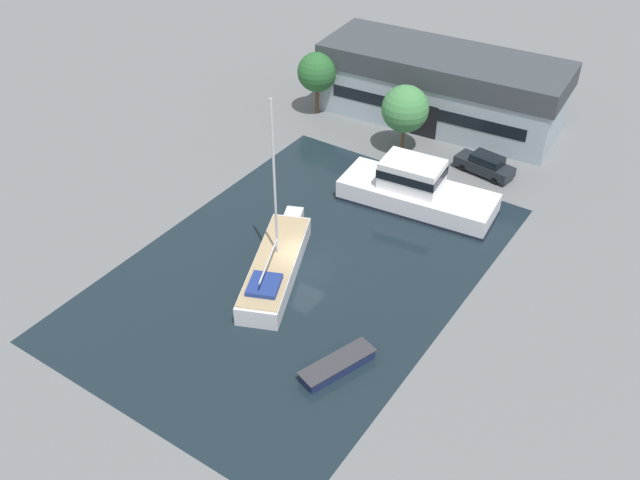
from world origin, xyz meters
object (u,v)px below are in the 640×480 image
at_px(parked_car, 485,165).
at_px(small_dinghy, 337,365).
at_px(quay_tree_near_building, 405,109).
at_px(motor_cruiser, 416,190).
at_px(quay_tree_by_water, 317,72).
at_px(sailboat_moored, 276,265).
at_px(warehouse_building, 442,87).

xyz_separation_m(parked_car, small_dinghy, (1.60, -24.12, -0.50)).
distance_m(parked_car, small_dinghy, 24.18).
bearing_deg(small_dinghy, quay_tree_near_building, 129.61).
bearing_deg(quay_tree_near_building, motor_cruiser, -54.77).
xyz_separation_m(quay_tree_by_water, sailboat_moored, (10.72, -20.68, -3.17)).
distance_m(sailboat_moored, motor_cruiser, 12.85).
height_order(quay_tree_by_water, parked_car, quay_tree_by_water).
distance_m(warehouse_building, motor_cruiser, 14.35).
relative_size(warehouse_building, motor_cruiser, 1.82).
distance_m(warehouse_building, parked_car, 9.93).
height_order(quay_tree_by_water, small_dinghy, quay_tree_by_water).
bearing_deg(motor_cruiser, sailboat_moored, 157.00).
xyz_separation_m(quay_tree_by_water, motor_cruiser, (14.49, -8.40, -2.64)).
height_order(quay_tree_near_building, sailboat_moored, sailboat_moored).
height_order(warehouse_building, quay_tree_by_water, warehouse_building).
xyz_separation_m(quay_tree_near_building, parked_car, (7.19, 0.40, -3.01)).
bearing_deg(warehouse_building, motor_cruiser, -75.34).
relative_size(quay_tree_by_water, parked_car, 1.16).
distance_m(quay_tree_near_building, small_dinghy, 25.54).
height_order(parked_car, motor_cruiser, motor_cruiser).
xyz_separation_m(quay_tree_near_building, sailboat_moored, (0.90, -18.88, -3.09)).
distance_m(motor_cruiser, small_dinghy, 17.64).
xyz_separation_m(warehouse_building, small_dinghy, (8.80, -30.57, -2.81)).
distance_m(warehouse_building, quay_tree_near_building, 6.88).
bearing_deg(sailboat_moored, quay_tree_near_building, 69.64).
relative_size(warehouse_building, quay_tree_near_building, 3.76).
relative_size(parked_car, motor_cruiser, 0.41).
bearing_deg(sailboat_moored, small_dinghy, -54.62).
distance_m(parked_car, motor_cruiser, 7.46).
height_order(warehouse_building, small_dinghy, warehouse_building).
distance_m(quay_tree_by_water, motor_cruiser, 16.95).
height_order(motor_cruiser, small_dinghy, motor_cruiser).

